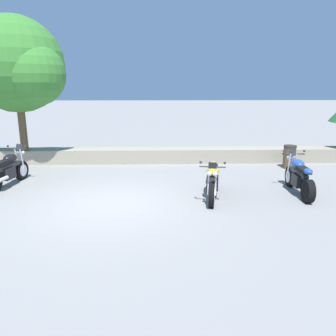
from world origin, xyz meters
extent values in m
plane|color=gray|center=(0.00, 0.00, 0.00)|extent=(120.00, 120.00, 0.00)
cube|color=gray|center=(0.00, 4.80, 0.28)|extent=(36.00, 0.80, 0.55)
cylinder|color=black|center=(-3.28, 2.38, 0.31)|extent=(0.24, 0.63, 0.62)
cylinder|color=silver|center=(-3.28, 2.38, 0.31)|extent=(0.22, 0.41, 0.38)
cube|color=black|center=(-3.40, 1.63, 0.41)|extent=(0.40, 0.53, 0.34)
cube|color=#2D2D30|center=(-3.39, 1.72, 0.61)|extent=(0.32, 1.11, 0.12)
ellipsoid|color=black|center=(-3.36, 1.87, 0.83)|extent=(0.42, 0.57, 0.26)
cube|color=black|center=(-3.44, 1.40, 0.77)|extent=(0.35, 0.60, 0.12)
cylinder|color=#2D2D30|center=(-3.29, 2.31, 1.03)|extent=(0.66, 0.15, 0.04)
sphere|color=silver|center=(-3.33, 2.46, 0.89)|extent=(0.13, 0.13, 0.13)
sphere|color=silver|center=(-3.20, 2.43, 0.89)|extent=(0.13, 0.13, 0.13)
cube|color=#26282D|center=(-3.27, 2.40, 1.09)|extent=(0.21, 0.13, 0.18)
cylinder|color=silver|center=(-3.32, 1.18, 0.36)|extent=(0.17, 0.39, 0.11)
cylinder|color=silver|center=(-3.37, 2.36, 0.67)|extent=(0.07, 0.17, 0.73)
cylinder|color=silver|center=(-3.19, 2.33, 0.67)|extent=(0.07, 0.17, 0.73)
sphere|color=#2D2D30|center=(-3.59, 2.32, 1.13)|extent=(0.07, 0.07, 0.07)
sphere|color=#2D2D30|center=(-3.00, 2.22, 1.13)|extent=(0.07, 0.07, 0.07)
cylinder|color=black|center=(2.56, -0.30, 0.31)|extent=(0.25, 0.64, 0.62)
cylinder|color=black|center=(2.82, 1.11, 0.31)|extent=(0.29, 0.64, 0.62)
cylinder|color=silver|center=(2.56, -0.30, 0.31)|extent=(0.23, 0.41, 0.38)
cube|color=black|center=(2.70, 0.45, 0.41)|extent=(0.40, 0.53, 0.34)
cube|color=#2D2D30|center=(2.68, 0.36, 0.61)|extent=(0.34, 1.11, 0.12)
ellipsoid|color=yellow|center=(2.65, 0.21, 0.83)|extent=(0.43, 0.57, 0.26)
cube|color=black|center=(2.74, 0.68, 0.77)|extent=(0.36, 0.60, 0.12)
ellipsoid|color=yellow|center=(2.79, 0.98, 0.81)|extent=(0.27, 0.32, 0.16)
cylinder|color=#2D2D30|center=(2.57, -0.22, 1.03)|extent=(0.66, 0.16, 0.04)
sphere|color=silver|center=(2.62, -0.37, 0.89)|extent=(0.13, 0.13, 0.13)
sphere|color=silver|center=(2.48, -0.35, 0.89)|extent=(0.13, 0.13, 0.13)
cube|color=#26282D|center=(2.55, -0.32, 1.09)|extent=(0.21, 0.13, 0.18)
cylinder|color=silver|center=(2.62, 0.91, 0.36)|extent=(0.18, 0.39, 0.11)
cylinder|color=silver|center=(2.65, -0.28, 0.67)|extent=(0.07, 0.17, 0.73)
cylinder|color=silver|center=(2.48, -0.25, 0.67)|extent=(0.07, 0.17, 0.73)
sphere|color=#2D2D30|center=(2.88, -0.24, 1.13)|extent=(0.07, 0.07, 0.07)
sphere|color=#2D2D30|center=(2.29, -0.13, 1.13)|extent=(0.07, 0.07, 0.07)
cylinder|color=black|center=(5.24, 1.38, 0.31)|extent=(0.18, 0.63, 0.62)
cylinder|color=black|center=(5.15, -0.06, 0.31)|extent=(0.22, 0.63, 0.62)
cylinder|color=silver|center=(5.24, 1.38, 0.31)|extent=(0.18, 0.39, 0.38)
cube|color=black|center=(5.19, 0.61, 0.41)|extent=(0.35, 0.50, 0.34)
cube|color=#2D2D30|center=(5.20, 0.71, 0.61)|extent=(0.21, 1.11, 0.12)
ellipsoid|color=#2347A8|center=(5.21, 0.86, 0.83)|extent=(0.37, 0.54, 0.26)
cube|color=black|center=(5.18, 0.38, 0.77)|extent=(0.29, 0.57, 0.12)
ellipsoid|color=#2347A8|center=(5.16, 0.08, 0.81)|extent=(0.24, 0.29, 0.16)
cylinder|color=#2D2D30|center=(5.23, 1.30, 1.03)|extent=(0.66, 0.08, 0.04)
sphere|color=silver|center=(5.17, 1.44, 0.89)|extent=(0.13, 0.13, 0.13)
sphere|color=silver|center=(5.31, 1.43, 0.89)|extent=(0.13, 0.13, 0.13)
cube|color=#26282D|center=(5.24, 1.40, 1.09)|extent=(0.21, 0.11, 0.18)
cylinder|color=silver|center=(5.33, 0.17, 0.36)|extent=(0.13, 0.39, 0.11)
cylinder|color=silver|center=(5.15, 1.34, 0.67)|extent=(0.05, 0.17, 0.73)
cylinder|color=silver|center=(5.33, 1.33, 0.67)|extent=(0.05, 0.17, 0.73)
sphere|color=#2D2D30|center=(4.93, 1.28, 1.13)|extent=(0.07, 0.07, 0.07)
sphere|color=#2D2D30|center=(5.53, 1.24, 1.13)|extent=(0.07, 0.07, 0.07)
cylinder|color=brown|center=(-3.97, 4.56, 1.50)|extent=(0.28, 0.28, 1.89)
sphere|color=#387A2D|center=(-3.97, 4.56, 3.74)|extent=(3.46, 3.46, 3.46)
sphere|color=#387A2D|center=(-3.19, 4.04, 3.40)|extent=(2.25, 2.25, 2.25)
cylinder|color=brown|center=(6.08, 3.64, 0.40)|extent=(0.44, 0.44, 0.80)
cylinder|color=#30271B|center=(6.08, 3.64, 0.83)|extent=(0.46, 0.46, 0.06)
camera|label=1|loc=(1.22, -8.25, 3.03)|focal=35.45mm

